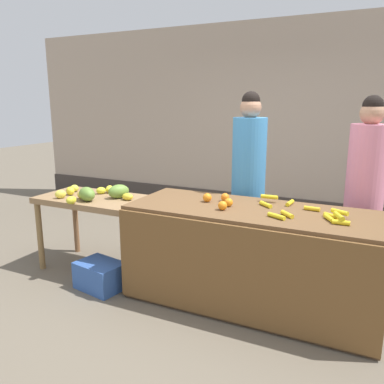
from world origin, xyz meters
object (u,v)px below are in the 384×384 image
(vendor_woman_blue_shirt, at_px, (248,184))
(vendor_woman_pink_shirt, at_px, (364,195))
(produce_sack, at_px, (201,234))
(produce_crate, at_px, (100,275))

(vendor_woman_blue_shirt, bearing_deg, vendor_woman_pink_shirt, 4.34)
(vendor_woman_pink_shirt, bearing_deg, produce_sack, 176.51)
(produce_crate, relative_size, produce_sack, 0.88)
(produce_sack, bearing_deg, produce_crate, -113.02)
(vendor_woman_pink_shirt, bearing_deg, produce_crate, -153.33)
(vendor_woman_blue_shirt, relative_size, vendor_woman_pink_shirt, 1.02)
(vendor_woman_pink_shirt, height_order, produce_crate, vendor_woman_pink_shirt)
(vendor_woman_blue_shirt, xyz_separation_m, produce_crate, (-1.12, -1.02, -0.81))
(vendor_woman_blue_shirt, xyz_separation_m, produce_sack, (-0.60, 0.19, -0.68))
(produce_crate, distance_m, produce_sack, 1.32)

